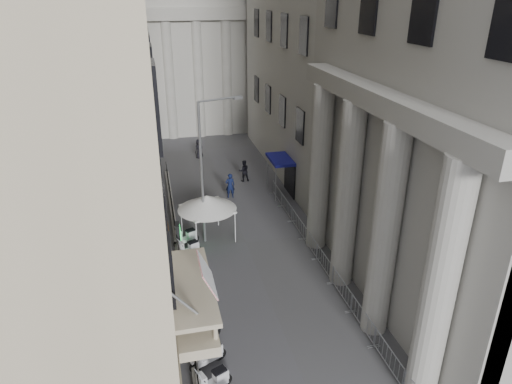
{
  "coord_description": "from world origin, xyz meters",
  "views": [
    {
      "loc": [
        -5.06,
        -5.54,
        14.65
      ],
      "look_at": [
        0.13,
        16.86,
        4.5
      ],
      "focal_mm": 32.0,
      "sensor_mm": 36.0,
      "label": 1
    }
  ],
  "objects_px": {
    "security_tent": "(214,204)",
    "pedestrian_b": "(244,171)",
    "pedestrian_a": "(230,186)",
    "info_kiosk": "(178,237)",
    "street_lamp": "(207,160)"
  },
  "relations": [
    {
      "from": "pedestrian_a",
      "to": "pedestrian_b",
      "type": "bearing_deg",
      "value": -117.81
    },
    {
      "from": "pedestrian_a",
      "to": "security_tent",
      "type": "bearing_deg",
      "value": 72.97
    },
    {
      "from": "street_lamp",
      "to": "pedestrian_a",
      "type": "relative_size",
      "value": 4.57
    },
    {
      "from": "security_tent",
      "to": "street_lamp",
      "type": "height_order",
      "value": "street_lamp"
    },
    {
      "from": "street_lamp",
      "to": "pedestrian_b",
      "type": "distance_m",
      "value": 11.04
    },
    {
      "from": "street_lamp",
      "to": "pedestrian_b",
      "type": "height_order",
      "value": "street_lamp"
    },
    {
      "from": "security_tent",
      "to": "pedestrian_b",
      "type": "height_order",
      "value": "security_tent"
    },
    {
      "from": "security_tent",
      "to": "info_kiosk",
      "type": "distance_m",
      "value": 2.96
    },
    {
      "from": "street_lamp",
      "to": "info_kiosk",
      "type": "height_order",
      "value": "street_lamp"
    },
    {
      "from": "pedestrian_a",
      "to": "pedestrian_b",
      "type": "height_order",
      "value": "pedestrian_a"
    },
    {
      "from": "street_lamp",
      "to": "security_tent",
      "type": "bearing_deg",
      "value": -34.15
    },
    {
      "from": "street_lamp",
      "to": "pedestrian_b",
      "type": "xyz_separation_m",
      "value": [
        4.1,
        9.21,
        -4.51
      ]
    },
    {
      "from": "street_lamp",
      "to": "pedestrian_a",
      "type": "distance_m",
      "value": 7.96
    },
    {
      "from": "info_kiosk",
      "to": "pedestrian_b",
      "type": "relative_size",
      "value": 0.95
    },
    {
      "from": "pedestrian_b",
      "to": "pedestrian_a",
      "type": "bearing_deg",
      "value": 58.22
    }
  ]
}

